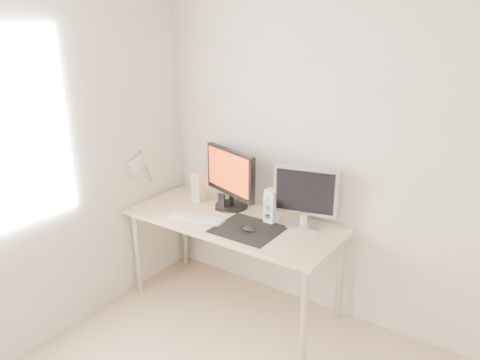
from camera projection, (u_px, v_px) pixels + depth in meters
The scene contains 11 objects.
wall_back at pixel (382, 160), 3.06m from camera, with size 3.50×3.50×0.00m, color white.
mousepad at pixel (248, 229), 3.26m from camera, with size 0.45×0.40×0.00m, color black.
mouse at pixel (248, 229), 3.22m from camera, with size 0.11×0.06×0.04m, color black.
desk at pixel (234, 228), 3.46m from camera, with size 1.60×0.70×0.73m.
main_monitor at pixel (230, 176), 3.56m from camera, with size 0.54×0.33×0.47m.
second_monitor at pixel (305, 194), 3.24m from camera, with size 0.45×0.21×0.43m.
speaker_left at pixel (198, 186), 3.74m from camera, with size 0.08×0.09×0.25m.
speaker_right at pixel (271, 206), 3.35m from camera, with size 0.08×0.09×0.25m.
keyboard at pixel (196, 218), 3.43m from camera, with size 0.43×0.19×0.02m.
phone_dock at pixel (221, 206), 3.57m from camera, with size 0.08×0.06×0.14m.
pennant at pixel (140, 164), 3.64m from camera, with size 0.01×0.23×0.29m.
Camera 1 is at (0.88, -1.19, 2.14)m, focal length 35.00 mm.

